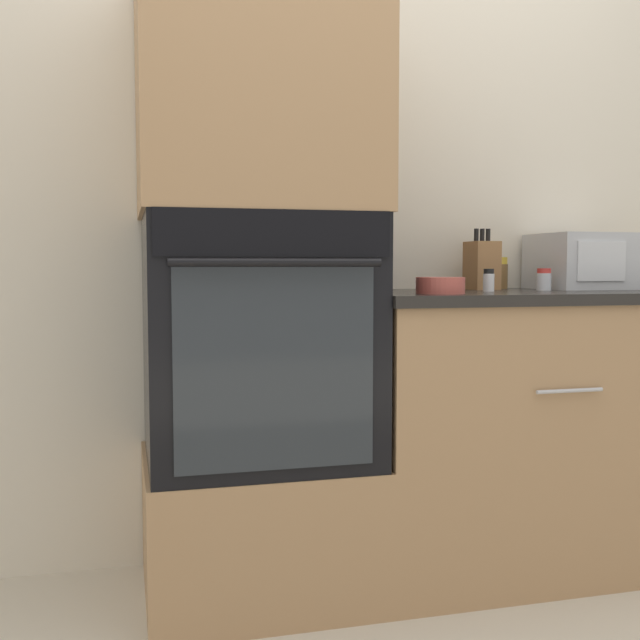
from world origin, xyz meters
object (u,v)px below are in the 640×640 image
object	(u,v)px
condiment_jar_near	(489,280)
condiment_jar_far	(544,280)
microwave	(580,261)
wall_oven	(257,338)
condiment_jar_mid	(500,273)
bowl	(440,285)
knife_block	(482,265)

from	to	relation	value
condiment_jar_near	condiment_jar_far	bearing A→B (deg)	10.79
microwave	condiment_jar_near	size ratio (longest dim) A/B	4.10
wall_oven	condiment_jar_far	distance (m)	1.02
wall_oven	condiment_jar_near	bearing A→B (deg)	-1.14
wall_oven	condiment_jar_mid	distance (m)	1.00
bowl	condiment_jar_mid	bearing A→B (deg)	44.61
wall_oven	condiment_jar_near	size ratio (longest dim) A/B	9.95
wall_oven	condiment_jar_far	bearing A→B (deg)	1.63
knife_block	condiment_jar_far	distance (m)	0.22
bowl	condiment_jar_mid	xyz separation A→B (m)	(0.42, 0.41, 0.03)
bowl	condiment_jar_near	xyz separation A→B (m)	(0.24, 0.15, 0.01)
bowl	condiment_jar_far	world-z (taller)	condiment_jar_far
knife_block	wall_oven	bearing A→B (deg)	-168.87
microwave	condiment_jar_far	world-z (taller)	microwave
condiment_jar_mid	condiment_jar_far	distance (m)	0.22
condiment_jar_near	condiment_jar_mid	bearing A→B (deg)	55.23
microwave	condiment_jar_near	distance (m)	0.47
bowl	condiment_jar_mid	world-z (taller)	condiment_jar_mid
microwave	bowl	xyz separation A→B (m)	(-0.68, -0.31, -0.08)
wall_oven	condiment_jar_far	size ratio (longest dim) A/B	9.80
bowl	condiment_jar_near	world-z (taller)	condiment_jar_near
microwave	condiment_jar_near	world-z (taller)	microwave
knife_block	microwave	bearing A→B (deg)	-3.75
condiment_jar_mid	condiment_jar_near	bearing A→B (deg)	-124.77
condiment_jar_near	condiment_jar_far	distance (m)	0.23
microwave	condiment_jar_mid	xyz separation A→B (m)	(-0.26, 0.11, -0.04)
microwave	knife_block	distance (m)	0.38
microwave	wall_oven	bearing A→B (deg)	-173.45
wall_oven	bowl	bearing A→B (deg)	-17.71
wall_oven	knife_block	size ratio (longest dim) A/B	3.45
bowl	condiment_jar_far	xyz separation A→B (m)	(0.47, 0.20, 0.01)
condiment_jar_mid	condiment_jar_far	world-z (taller)	condiment_jar_mid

